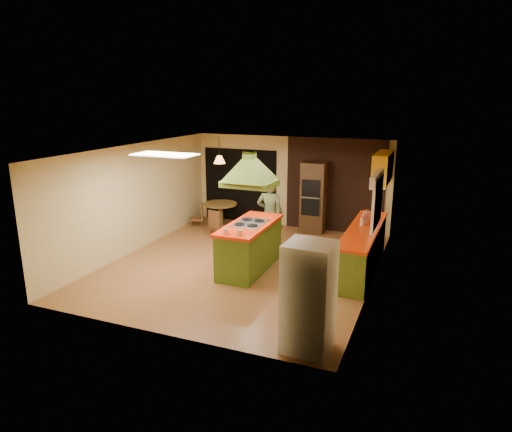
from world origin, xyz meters
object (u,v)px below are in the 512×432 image
at_px(refrigerator, 309,298).
at_px(man, 270,215).
at_px(kitchen_island, 250,246).
at_px(wall_oven, 313,197).
at_px(canister_large, 366,216).
at_px(dining_table, 221,210).

bearing_deg(refrigerator, man, 119.70).
bearing_deg(refrigerator, kitchen_island, 129.83).
relative_size(wall_oven, canister_large, 8.92).
relative_size(refrigerator, wall_oven, 0.86).
xyz_separation_m(kitchen_island, man, (-0.05, 1.36, 0.35)).
bearing_deg(kitchen_island, man, 91.84).
distance_m(dining_table, canister_large, 4.32).
relative_size(kitchen_island, refrigerator, 1.24).
height_order(kitchen_island, man, man).
bearing_deg(man, refrigerator, 108.95).
distance_m(kitchen_island, canister_large, 2.65).
distance_m(kitchen_island, man, 1.40).
height_order(wall_oven, dining_table, wall_oven).
height_order(kitchen_island, refrigerator, refrigerator).
bearing_deg(canister_large, refrigerator, -92.46).
xyz_separation_m(man, dining_table, (-1.92, 1.25, -0.37)).
bearing_deg(canister_large, wall_oven, 133.55).
bearing_deg(refrigerator, wall_oven, 106.79).
relative_size(refrigerator, dining_table, 1.76).
relative_size(dining_table, canister_large, 4.36).
xyz_separation_m(man, canister_large, (2.21, 0.08, 0.17)).
distance_m(kitchen_island, wall_oven, 3.24).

